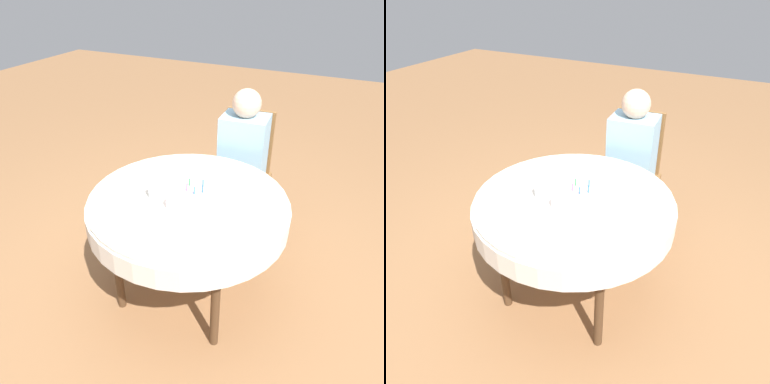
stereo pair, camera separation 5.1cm
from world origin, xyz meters
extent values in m
plane|color=#8C603D|center=(0.00, 0.00, 0.00)|extent=(12.00, 12.00, 0.00)
cylinder|color=silver|center=(0.00, 0.00, 0.70)|extent=(1.14, 1.14, 0.02)
cylinder|color=silver|center=(0.00, 0.00, 0.63)|extent=(1.16, 1.16, 0.13)
cylinder|color=#4C331E|center=(-0.31, -0.31, 0.35)|extent=(0.05, 0.05, 0.69)
cylinder|color=#4C331E|center=(0.31, -0.31, 0.35)|extent=(0.05, 0.05, 0.69)
cylinder|color=#4C331E|center=(-0.31, 0.31, 0.35)|extent=(0.05, 0.05, 0.69)
cylinder|color=#4C331E|center=(0.31, 0.31, 0.35)|extent=(0.05, 0.05, 0.69)
cube|color=brown|center=(0.05, 0.82, 0.40)|extent=(0.44, 0.44, 0.04)
cube|color=brown|center=(0.03, 1.01, 0.67)|extent=(0.37, 0.06, 0.50)
cylinder|color=brown|center=(-0.11, 0.63, 0.19)|extent=(0.04, 0.04, 0.38)
cylinder|color=brown|center=(0.24, 0.66, 0.19)|extent=(0.04, 0.04, 0.38)
cylinder|color=brown|center=(-0.14, 0.98, 0.19)|extent=(0.04, 0.04, 0.38)
cylinder|color=brown|center=(0.21, 1.01, 0.19)|extent=(0.04, 0.04, 0.38)
cylinder|color=#DBB293|center=(-0.02, 0.64, 0.21)|extent=(0.09, 0.09, 0.42)
cylinder|color=#DBB293|center=(0.15, 0.65, 0.21)|extent=(0.09, 0.09, 0.42)
cube|color=#8CB7D1|center=(0.05, 0.82, 0.68)|extent=(0.35, 0.28, 0.51)
sphere|color=#DBB293|center=(0.05, 0.82, 1.02)|extent=(0.20, 0.20, 0.20)
cube|color=silver|center=(0.06, -0.04, 0.76)|extent=(0.24, 0.24, 0.09)
cylinder|color=blue|center=(0.11, -0.04, 0.82)|extent=(0.01, 0.01, 0.04)
cylinder|color=blue|center=(0.08, 0.02, 0.82)|extent=(0.01, 0.01, 0.04)
cylinder|color=green|center=(0.01, -0.01, 0.82)|extent=(0.01, 0.01, 0.04)
cylinder|color=#D166B2|center=(0.03, -0.06, 0.82)|extent=(0.01, 0.01, 0.04)
cylinder|color=blue|center=(0.08, -0.08, 0.82)|extent=(0.01, 0.01, 0.04)
cylinder|color=silver|center=(-0.17, -0.08, 0.76)|extent=(0.08, 0.08, 0.09)
camera|label=1|loc=(0.80, -1.60, 1.85)|focal=35.00mm
camera|label=2|loc=(0.84, -1.58, 1.85)|focal=35.00mm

